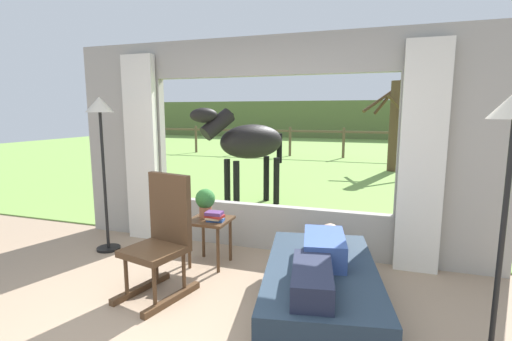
{
  "coord_description": "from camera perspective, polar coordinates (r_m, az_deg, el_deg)",
  "views": [
    {
      "loc": [
        1.28,
        -2.02,
        1.68
      ],
      "look_at": [
        0.0,
        1.8,
        1.05
      ],
      "focal_mm": 26.16,
      "sensor_mm": 36.0,
      "label": 1
    }
  ],
  "objects": [
    {
      "name": "book_stack",
      "position": [
        4.05,
        -6.34,
        -6.98
      ],
      "size": [
        0.21,
        0.16,
        0.11
      ],
      "color": "#23478C",
      "rests_on": "side_table"
    },
    {
      "name": "curtain_panel_left",
      "position": [
        5.11,
        -17.1,
        3.12
      ],
      "size": [
        0.44,
        0.1,
        2.4
      ],
      "primitive_type": "cube",
      "color": "silver",
      "rests_on": "ground_plane"
    },
    {
      "name": "recliner_sofa",
      "position": [
        3.31,
        9.84,
        -17.47
      ],
      "size": [
        1.19,
        1.83,
        0.42
      ],
      "rotation": [
        0.0,
        0.0,
        0.18
      ],
      "color": "black",
      "rests_on": "ground_plane"
    },
    {
      "name": "side_table",
      "position": [
        4.18,
        -7.05,
        -8.61
      ],
      "size": [
        0.44,
        0.44,
        0.52
      ],
      "color": "#4C331E",
      "rests_on": "ground_plane"
    },
    {
      "name": "potted_plant",
      "position": [
        4.2,
        -7.76,
        -4.65
      ],
      "size": [
        0.22,
        0.22,
        0.32
      ],
      "color": "#9E6042",
      "rests_on": "side_table"
    },
    {
      "name": "pasture_tree",
      "position": [
        11.26,
        20.42,
        6.79
      ],
      "size": [
        1.52,
        1.53,
        2.91
      ],
      "color": "#4C3823",
      "rests_on": "outdoor_pasture_lawn"
    },
    {
      "name": "distant_hill_ridge",
      "position": [
        25.05,
        15.71,
        7.49
      ],
      "size": [
        36.0,
        2.0,
        2.4
      ],
      "primitive_type": "cube",
      "color": "#5C6C3B",
      "rests_on": "ground_plane"
    },
    {
      "name": "outdoor_pasture_lawn",
      "position": [
        15.32,
        13.62,
        2.41
      ],
      "size": [
        36.0,
        21.68,
        0.02
      ],
      "primitive_type": "cube",
      "color": "#759E47",
      "rests_on": "ground_plane"
    },
    {
      "name": "floor_lamp_left",
      "position": [
        4.77,
        -22.63,
        6.08
      ],
      "size": [
        0.32,
        0.32,
        1.86
      ],
      "color": "black",
      "rests_on": "ground_plane"
    },
    {
      "name": "horse",
      "position": [
        6.52,
        -1.22,
        4.29
      ],
      "size": [
        1.4,
        1.63,
        1.73
      ],
      "rotation": [
        0.0,
        0.0,
        2.48
      ],
      "color": "black",
      "rests_on": "outdoor_pasture_lawn"
    },
    {
      "name": "back_wall_with_window",
      "position": [
        4.48,
        1.87,
        3.38
      ],
      "size": [
        5.2,
        0.12,
        2.55
      ],
      "color": "#9E998E",
      "rests_on": "ground_plane"
    },
    {
      "name": "rocking_chair",
      "position": [
        3.6,
        -14.12,
        -9.77
      ],
      "size": [
        0.61,
        0.77,
        1.12
      ],
      "rotation": [
        0.0,
        0.0,
        -0.24
      ],
      "color": "#4C331E",
      "rests_on": "ground_plane"
    },
    {
      "name": "floor_lamp_right",
      "position": [
        2.82,
        34.53,
        3.02
      ],
      "size": [
        0.32,
        0.32,
        1.82
      ],
      "color": "black",
      "rests_on": "ground_plane"
    },
    {
      "name": "reclining_person",
      "position": [
        3.14,
        9.85,
        -12.9
      ],
      "size": [
        0.44,
        1.43,
        0.22
      ],
      "rotation": [
        0.0,
        0.0,
        0.18
      ],
      "color": "#334C8C",
      "rests_on": "recliner_sofa"
    },
    {
      "name": "pasture_fence_line",
      "position": [
        13.98,
        13.27,
        4.84
      ],
      "size": [
        16.1,
        0.1,
        1.1
      ],
      "color": "brown",
      "rests_on": "outdoor_pasture_lawn"
    },
    {
      "name": "curtain_panel_right",
      "position": [
        4.18,
        24.04,
        1.53
      ],
      "size": [
        0.44,
        0.1,
        2.4
      ],
      "primitive_type": "cube",
      "color": "silver",
      "rests_on": "ground_plane"
    }
  ]
}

